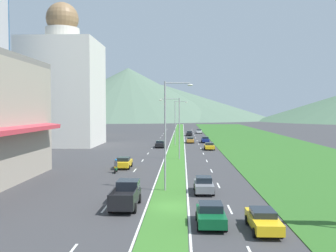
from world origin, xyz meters
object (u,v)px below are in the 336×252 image
at_px(car_1, 199,131).
at_px(car_8, 124,163).
at_px(car_6, 160,144).
at_px(pickup_truck_0, 126,195).
at_px(street_lamp_near, 168,129).
at_px(car_4, 211,214).
at_px(street_lamp_far, 176,120).
at_px(motorcycle_rider, 116,167).
at_px(car_0, 205,140).
at_px(car_3, 204,185).
at_px(car_9, 190,140).
at_px(car_7, 263,220).
at_px(car_5, 189,133).
at_px(car_2, 209,146).
at_px(street_lamp_mid, 177,124).

relative_size(car_1, car_8, 0.99).
bearing_deg(car_6, pickup_truck_0, -179.91).
bearing_deg(pickup_truck_0, street_lamp_near, -27.14).
bearing_deg(car_4, street_lamp_far, -176.78).
distance_m(car_4, car_8, 27.59).
bearing_deg(motorcycle_rider, car_4, -154.28).
bearing_deg(street_lamp_near, car_8, 114.74).
bearing_deg(car_6, car_0, -39.79).
xyz_separation_m(car_0, motorcycle_rider, (-14.16, -45.32, -0.00)).
height_order(car_3, car_9, car_3).
height_order(car_7, motorcycle_rider, motorcycle_rider).
relative_size(street_lamp_far, car_9, 2.44).
bearing_deg(motorcycle_rider, car_6, -6.52).
distance_m(car_0, car_5, 24.62).
distance_m(car_2, car_9, 15.73).
relative_size(street_lamp_far, car_4, 2.46).
xyz_separation_m(street_lamp_mid, car_1, (6.51, 67.78, -5.01)).
bearing_deg(car_5, car_0, 8.13).
distance_m(street_lamp_near, car_5, 80.54).
distance_m(car_1, pickup_truck_0, 98.80).
bearing_deg(street_lamp_far, car_5, 83.72).
bearing_deg(street_lamp_mid, street_lamp_near, -91.41).
bearing_deg(street_lamp_mid, car_6, 101.48).
bearing_deg(car_9, street_lamp_near, -3.53).
bearing_deg(car_8, car_9, -14.00).
distance_m(car_6, motorcycle_rider, 33.04).
height_order(street_lamp_far, car_2, street_lamp_far).
bearing_deg(car_6, car_7, -169.62).
distance_m(street_lamp_near, street_lamp_far, 48.27).
distance_m(car_3, car_8, 18.29).
bearing_deg(motorcycle_rider, car_0, -17.35).
bearing_deg(street_lamp_far, car_7, -83.61).
bearing_deg(pickup_truck_0, car_5, -4.52).
height_order(car_1, car_9, car_1).
distance_m(car_5, pickup_truck_0, 86.87).
relative_size(street_lamp_near, car_2, 2.43).
xyz_separation_m(street_lamp_near, car_0, (7.09, 55.91, -5.41)).
height_order(car_3, pickup_truck_0, pickup_truck_0).
bearing_deg(car_5, street_lamp_far, -6.28).
xyz_separation_m(car_5, car_9, (-0.24, -25.60, -0.04)).
height_order(street_lamp_mid, motorcycle_rider, street_lamp_mid).
bearing_deg(car_2, street_lamp_mid, -22.58).
bearing_deg(street_lamp_far, car_6, -125.03).
distance_m(car_1, car_8, 78.69).
height_order(car_6, pickup_truck_0, pickup_truck_0).
bearing_deg(street_lamp_near, car_9, 86.47).
xyz_separation_m(car_0, car_2, (-0.18, -16.55, -0.02)).
relative_size(car_4, car_9, 0.99).
relative_size(car_1, car_4, 1.02).
height_order(street_lamp_near, street_lamp_far, street_lamp_near).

